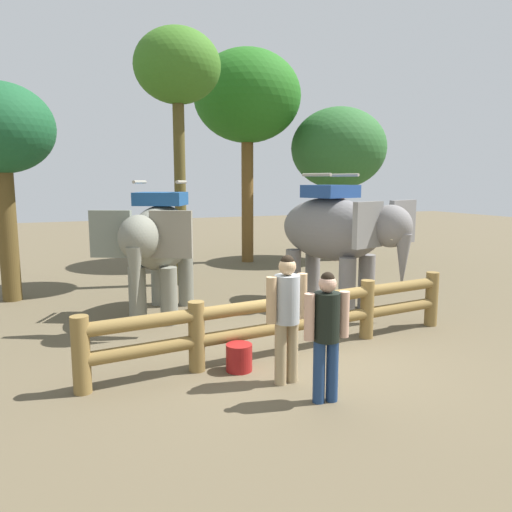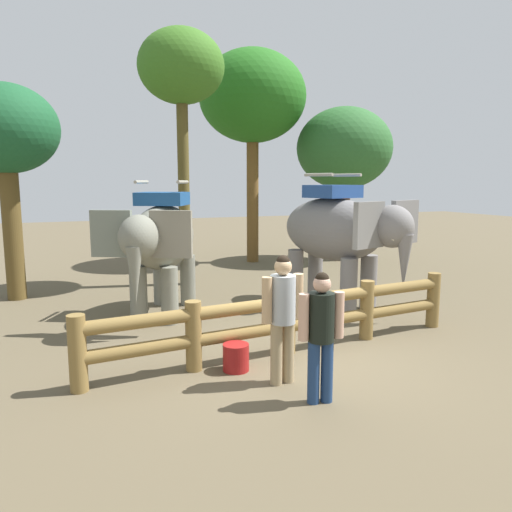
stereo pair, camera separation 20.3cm
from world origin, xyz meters
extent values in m
plane|color=brown|center=(0.00, 0.00, 0.00)|extent=(60.00, 60.00, 0.00)
cylinder|color=olive|center=(-3.23, -0.05, 0.53)|extent=(0.24, 0.24, 1.05)
cylinder|color=olive|center=(-1.61, 0.12, 0.53)|extent=(0.24, 0.24, 1.05)
cylinder|color=olive|center=(0.00, 0.29, 0.53)|extent=(0.24, 0.24, 1.05)
cylinder|color=olive|center=(1.61, 0.46, 0.53)|extent=(0.24, 0.24, 1.05)
cylinder|color=olive|center=(3.23, 0.63, 0.53)|extent=(0.24, 0.24, 1.05)
cylinder|color=olive|center=(0.00, 0.29, 0.45)|extent=(6.48, 0.88, 0.20)
cylinder|color=olive|center=(0.00, 0.29, 0.85)|extent=(6.48, 0.88, 0.20)
cylinder|color=slate|center=(-1.46, 2.65, 0.57)|extent=(0.34, 0.34, 1.13)
cylinder|color=slate|center=(-2.02, 2.93, 0.57)|extent=(0.34, 0.34, 1.13)
cylinder|color=slate|center=(-0.77, 4.02, 0.57)|extent=(0.34, 0.34, 1.13)
cylinder|color=slate|center=(-1.33, 4.30, 0.57)|extent=(0.34, 0.34, 1.13)
ellipsoid|color=slate|center=(-1.39, 3.48, 1.63)|extent=(2.16, 2.79, 1.32)
ellipsoid|color=slate|center=(-2.08, 2.13, 1.80)|extent=(1.03, 1.09, 0.81)
cube|color=gray|center=(-1.54, 1.98, 1.84)|extent=(0.73, 0.44, 0.85)
cube|color=slate|center=(-2.52, 2.47, 1.84)|extent=(0.73, 0.44, 0.85)
cone|color=slate|center=(-2.21, 1.86, 1.15)|extent=(0.30, 0.30, 1.04)
cube|color=#1C4C86|center=(-1.39, 3.48, 2.43)|extent=(1.24, 1.19, 0.26)
cylinder|color=#A59E8C|center=(-1.01, 3.28, 2.77)|extent=(0.40, 0.71, 0.07)
cylinder|color=#A59E8C|center=(-1.78, 3.67, 2.77)|extent=(0.40, 0.71, 0.07)
cylinder|color=slate|center=(2.82, 2.21, 0.60)|extent=(0.36, 0.36, 1.20)
cylinder|color=slate|center=(2.20, 2.01, 0.60)|extent=(0.36, 0.36, 1.20)
cylinder|color=slate|center=(2.33, 3.75, 0.60)|extent=(0.36, 0.36, 1.20)
cylinder|color=slate|center=(1.71, 3.55, 0.60)|extent=(0.36, 0.36, 1.20)
ellipsoid|color=slate|center=(2.26, 2.88, 1.72)|extent=(1.96, 2.93, 1.40)
ellipsoid|color=slate|center=(2.75, 1.36, 1.90)|extent=(1.00, 1.09, 0.85)
cube|color=slate|center=(3.27, 1.64, 1.95)|extent=(0.80, 0.36, 0.90)
cube|color=slate|center=(2.16, 1.29, 1.95)|extent=(0.80, 0.36, 0.90)
cone|color=slate|center=(2.84, 1.06, 1.21)|extent=(0.32, 0.32, 1.10)
cone|color=beige|center=(2.97, 1.19, 1.65)|extent=(0.37, 0.20, 0.15)
cone|color=beige|center=(2.67, 1.10, 1.65)|extent=(0.37, 0.20, 0.15)
cube|color=#24478C|center=(2.26, 2.88, 2.56)|extent=(1.24, 1.17, 0.28)
cylinder|color=#A59E8C|center=(2.70, 3.02, 2.92)|extent=(0.31, 0.79, 0.07)
cylinder|color=#A59E8C|center=(1.83, 2.74, 2.92)|extent=(0.31, 0.79, 0.07)
cylinder|color=tan|center=(-0.49, -0.77, 0.43)|extent=(0.17, 0.17, 0.86)
cylinder|color=tan|center=(-0.68, -0.79, 0.43)|extent=(0.17, 0.17, 0.86)
cylinder|color=#ACB3B8|center=(-0.59, -0.78, 1.19)|extent=(0.39, 0.39, 0.66)
cylinder|color=tan|center=(-0.34, -0.75, 1.21)|extent=(0.14, 0.14, 0.63)
cylinder|color=tan|center=(-0.83, -0.81, 1.21)|extent=(0.14, 0.14, 0.63)
sphere|color=tan|center=(-0.59, -0.78, 1.64)|extent=(0.24, 0.24, 0.24)
sphere|color=black|center=(-0.59, -0.78, 1.71)|extent=(0.19, 0.19, 0.19)
cylinder|color=navy|center=(-0.30, -1.52, 0.40)|extent=(0.15, 0.15, 0.80)
cylinder|color=navy|center=(-0.48, -1.49, 0.40)|extent=(0.15, 0.15, 0.80)
cylinder|color=black|center=(-0.39, -1.51, 1.11)|extent=(0.36, 0.36, 0.62)
cylinder|color=tan|center=(-0.16, -1.53, 1.13)|extent=(0.13, 0.13, 0.59)
cylinder|color=tan|center=(-0.62, -1.48, 1.13)|extent=(0.13, 0.13, 0.59)
sphere|color=tan|center=(-0.39, -1.51, 1.53)|extent=(0.22, 0.22, 0.22)
sphere|color=black|center=(-0.39, -1.51, 1.59)|extent=(0.17, 0.17, 0.17)
cylinder|color=brown|center=(-4.45, 6.02, 1.66)|extent=(0.43, 0.43, 3.31)
ellipsoid|color=#19522B|center=(-4.45, 6.02, 3.97)|extent=(2.38, 2.38, 2.03)
cylinder|color=brown|center=(-0.30, 6.25, 2.54)|extent=(0.30, 0.30, 5.09)
ellipsoid|color=#376B1E|center=(-0.30, 6.25, 5.70)|extent=(2.23, 2.23, 1.89)
cylinder|color=brown|center=(5.84, 8.34, 1.51)|extent=(0.50, 0.50, 3.01)
ellipsoid|color=#295E2A|center=(5.84, 8.34, 3.92)|extent=(3.28, 3.28, 2.79)
cylinder|color=brown|center=(2.76, 9.18, 2.30)|extent=(0.41, 0.41, 4.60)
ellipsoid|color=#216319|center=(2.76, 9.18, 5.59)|extent=(3.59, 3.59, 3.05)
cylinder|color=maroon|center=(-1.04, -0.12, 0.20)|extent=(0.39, 0.39, 0.40)
camera|label=1|loc=(-3.46, -6.63, 2.78)|focal=34.46mm
camera|label=2|loc=(-3.28, -6.71, 2.78)|focal=34.46mm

